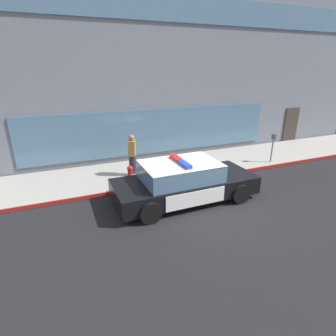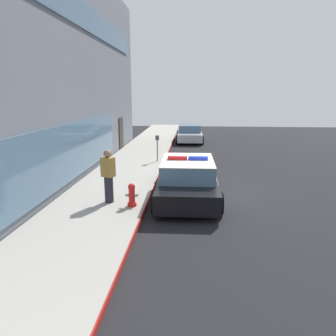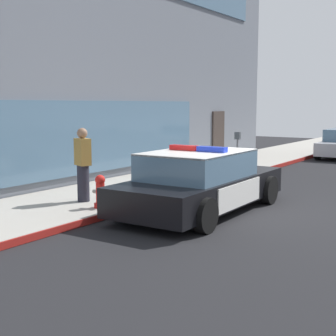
{
  "view_description": "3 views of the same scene",
  "coord_description": "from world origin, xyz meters",
  "px_view_note": "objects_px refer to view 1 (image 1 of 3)",
  "views": [
    {
      "loc": [
        -4.61,
        -6.8,
        4.34
      ],
      "look_at": [
        -1.41,
        1.07,
        1.11
      ],
      "focal_mm": 28.51,
      "sensor_mm": 36.0,
      "label": 1
    },
    {
      "loc": [
        -11.62,
        0.58,
        3.57
      ],
      "look_at": [
        -2.56,
        1.27,
        1.42
      ],
      "focal_mm": 33.78,
      "sensor_mm": 36.0,
      "label": 2
    },
    {
      "loc": [
        -10.27,
        -4.6,
        2.4
      ],
      "look_at": [
        -0.92,
        1.62,
        0.92
      ],
      "focal_mm": 51.9,
      "sensor_mm": 36.0,
      "label": 3
    }
  ],
  "objects_px": {
    "police_cruiser": "(184,182)",
    "pedestrian_on_sidewalk": "(132,155)",
    "parking_meter": "(273,143)",
    "fire_hydrant": "(130,175)"
  },
  "relations": [
    {
      "from": "police_cruiser",
      "to": "pedestrian_on_sidewalk",
      "type": "distance_m",
      "value": 2.76
    },
    {
      "from": "police_cruiser",
      "to": "pedestrian_on_sidewalk",
      "type": "height_order",
      "value": "pedestrian_on_sidewalk"
    },
    {
      "from": "police_cruiser",
      "to": "parking_meter",
      "type": "bearing_deg",
      "value": 16.42
    },
    {
      "from": "fire_hydrant",
      "to": "pedestrian_on_sidewalk",
      "type": "height_order",
      "value": "pedestrian_on_sidewalk"
    },
    {
      "from": "fire_hydrant",
      "to": "pedestrian_on_sidewalk",
      "type": "distance_m",
      "value": 1.0
    },
    {
      "from": "pedestrian_on_sidewalk",
      "to": "parking_meter",
      "type": "distance_m",
      "value": 6.47
    },
    {
      "from": "police_cruiser",
      "to": "parking_meter",
      "type": "height_order",
      "value": "police_cruiser"
    },
    {
      "from": "pedestrian_on_sidewalk",
      "to": "fire_hydrant",
      "type": "bearing_deg",
      "value": -89.08
    },
    {
      "from": "fire_hydrant",
      "to": "parking_meter",
      "type": "height_order",
      "value": "parking_meter"
    },
    {
      "from": "police_cruiser",
      "to": "parking_meter",
      "type": "xyz_separation_m",
      "value": [
        5.29,
        1.64,
        0.4
      ]
    }
  ]
}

